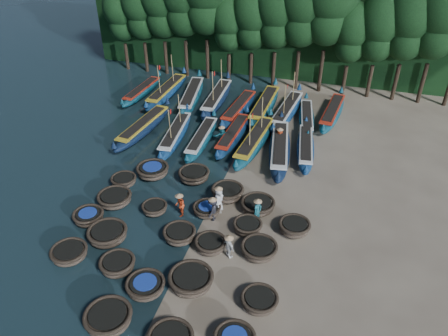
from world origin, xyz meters
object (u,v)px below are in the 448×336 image
(long_boat_3, at_px, (175,134))
(long_boat_15, at_px, (287,111))
(coracle_14, at_px, (259,249))
(coracle_20, at_px, (124,180))
(coracle_11, at_px, (108,234))
(long_boat_2, at_px, (144,127))
(fisherman_0, at_px, (219,199))
(coracle_23, at_px, (228,192))
(long_boat_9, at_px, (142,91))
(coracle_5, at_px, (69,253))
(long_boat_13, at_px, (239,108))
(coracle_2, at_px, (108,318))
(coracle_21, at_px, (153,170))
(coracle_8, at_px, (191,280))
(long_boat_7, at_px, (280,148))
(coracle_19, at_px, (294,227))
(fisherman_3, at_px, (213,209))
(coracle_13, at_px, (210,244))
(long_boat_11, at_px, (192,96))
(long_boat_5, at_px, (233,135))
(coracle_6, at_px, (117,264))
(long_boat_10, at_px, (167,91))
(long_boat_12, at_px, (217,98))
(coracle_17, at_px, (207,209))
(coracle_7, at_px, (146,286))
(fisherman_6, at_px, (280,137))
(coracle_16, at_px, (155,208))
(long_boat_17, at_px, (332,112))
(coracle_22, at_px, (194,175))
(coracle_24, at_px, (258,205))
(long_boat_16, at_px, (307,118))
(coracle_18, at_px, (248,226))
(coracle_10, at_px, (89,216))
(fisherman_2, at_px, (180,204))
(long_boat_14, at_px, (264,106))
(fisherman_5, at_px, (222,135))
(fisherman_4, at_px, (229,246))
(coracle_12, at_px, (180,234))
(long_boat_8, at_px, (305,147))
(coracle_9, at_px, (259,300))
(long_boat_6, at_px, (255,141))

(long_boat_3, bearing_deg, long_boat_15, 33.98)
(coracle_14, relative_size, coracle_20, 1.17)
(coracle_11, xyz_separation_m, long_boat_2, (-3.45, 12.26, 0.11))
(fisherman_0, bearing_deg, coracle_23, -6.55)
(long_boat_9, relative_size, fisherman_0, 3.74)
(coracle_5, bearing_deg, long_boat_13, 77.17)
(coracle_2, bearing_deg, coracle_21, 104.46)
(coracle_8, xyz_separation_m, long_boat_7, (2.06, 13.87, 0.14))
(coracle_19, distance_m, long_boat_2, 16.19)
(coracle_19, height_order, fisherman_3, fisherman_3)
(coracle_13, xyz_separation_m, long_boat_7, (1.91, 11.06, 0.20))
(coracle_5, relative_size, long_boat_11, 0.28)
(fisherman_0, bearing_deg, long_boat_15, -7.44)
(coracle_20, bearing_deg, long_boat_5, 54.94)
(coracle_6, relative_size, long_boat_5, 0.25)
(long_boat_10, height_order, fisherman_0, long_boat_10)
(coracle_5, height_order, long_boat_12, long_boat_12)
(coracle_17, distance_m, fisherman_3, 0.85)
(coracle_2, height_order, coracle_19, coracle_2)
(coracle_19, bearing_deg, coracle_20, 172.77)
(coracle_7, distance_m, fisherman_6, 16.62)
(long_boat_10, bearing_deg, coracle_16, -67.60)
(coracle_23, bearing_deg, long_boat_17, 67.51)
(coracle_22, bearing_deg, coracle_5, -114.59)
(coracle_24, xyz_separation_m, long_boat_11, (-9.45, 13.84, 0.20))
(long_boat_10, height_order, long_boat_13, long_boat_10)
(long_boat_17, bearing_deg, coracle_8, -97.64)
(long_boat_15, distance_m, fisherman_3, 15.14)
(long_boat_16, height_order, fisherman_6, fisherman_6)
(coracle_11, xyz_separation_m, coracle_23, (5.58, 5.80, 0.01))
(long_boat_15, bearing_deg, coracle_18, -82.90)
(long_boat_12, bearing_deg, coracle_10, -100.31)
(long_boat_11, xyz_separation_m, fisherman_2, (4.91, -15.67, 0.23))
(coracle_19, distance_m, long_boat_14, 15.94)
(long_boat_5, height_order, fisherman_5, fisherman_5)
(long_boat_2, bearing_deg, long_boat_15, 36.12)
(fisherman_4, bearing_deg, fisherman_6, -54.46)
(coracle_6, xyz_separation_m, coracle_22, (1.11, 9.04, 0.02))
(coracle_19, bearing_deg, fisherman_5, 129.23)
(coracle_18, height_order, coracle_22, coracle_22)
(coracle_6, height_order, coracle_12, coracle_6)
(coracle_11, xyz_separation_m, fisherman_0, (5.40, 4.38, 0.48))
(coracle_16, distance_m, long_boat_5, 10.39)
(long_boat_7, distance_m, long_boat_10, 14.23)
(coracle_7, bearing_deg, long_boat_10, 109.92)
(coracle_11, xyz_separation_m, long_boat_8, (9.72, 12.88, 0.04))
(long_boat_5, bearing_deg, coracle_17, -81.87)
(coracle_24, relative_size, long_boat_14, 0.29)
(coracle_6, relative_size, coracle_9, 0.94)
(long_boat_6, relative_size, long_boat_11, 0.99)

